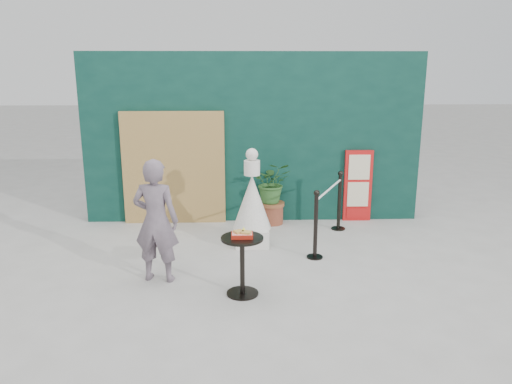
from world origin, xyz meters
The scene contains 10 objects.
ground centered at (0.00, 0.00, 0.00)m, with size 60.00×60.00×0.00m, color #ADAAA5.
back_wall centered at (0.00, 3.15, 1.50)m, with size 6.00×0.30×3.00m, color #0A2E27.
bamboo_fence centered at (-1.40, 2.94, 1.00)m, with size 1.80×0.08×2.00m, color tan.
woman centered at (-1.32, 0.45, 0.82)m, with size 0.60×0.39×1.64m, color slate.
menu_board centered at (1.90, 2.95, 0.65)m, with size 0.50×0.07×1.30m.
statue centered at (-0.05, 1.74, 0.63)m, with size 0.60×0.60×1.55m.
cafe_table centered at (-0.21, -0.02, 0.50)m, with size 0.52×0.52×0.75m.
food_basket centered at (-0.20, -0.02, 0.79)m, with size 0.26×0.19×0.11m.
planter centered at (0.34, 2.82, 0.65)m, with size 0.66×0.57×1.13m.
stanchion_barrier centered at (1.17, 1.81, 0.49)m, with size 0.84×1.54×1.03m.
Camera 1 is at (-0.22, -5.74, 2.78)m, focal length 35.00 mm.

